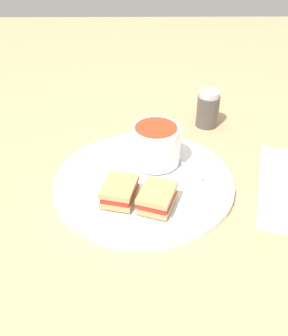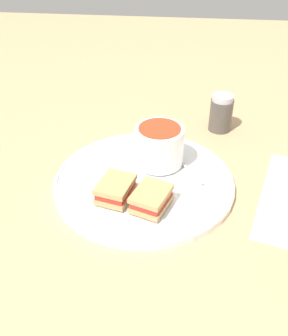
% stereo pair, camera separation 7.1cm
% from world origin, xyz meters
% --- Properties ---
extents(ground_plane, '(2.40, 2.40, 0.00)m').
position_xyz_m(ground_plane, '(0.00, 0.00, 0.00)').
color(ground_plane, tan).
extents(plate, '(0.33, 0.33, 0.02)m').
position_xyz_m(plate, '(0.00, 0.00, 0.01)').
color(plate, white).
rests_on(plate, ground_plane).
extents(soup_bowl, '(0.09, 0.09, 0.08)m').
position_xyz_m(soup_bowl, '(-0.02, -0.05, 0.06)').
color(soup_bowl, white).
rests_on(soup_bowl, plate).
extents(spoon, '(0.08, 0.12, 0.01)m').
position_xyz_m(spoon, '(-0.06, -0.07, 0.02)').
color(spoon, silver).
rests_on(spoon, plate).
extents(sandwich_half_near, '(0.07, 0.08, 0.03)m').
position_xyz_m(sandwich_half_near, '(0.04, 0.06, 0.03)').
color(sandwich_half_near, tan).
rests_on(sandwich_half_near, plate).
extents(sandwich_half_far, '(0.07, 0.08, 0.03)m').
position_xyz_m(sandwich_half_far, '(-0.02, 0.08, 0.03)').
color(sandwich_half_far, tan).
rests_on(sandwich_half_far, plate).
extents(salt_shaker, '(0.05, 0.05, 0.08)m').
position_xyz_m(salt_shaker, '(-0.15, -0.23, 0.04)').
color(salt_shaker, '#4C4742').
rests_on(salt_shaker, ground_plane).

